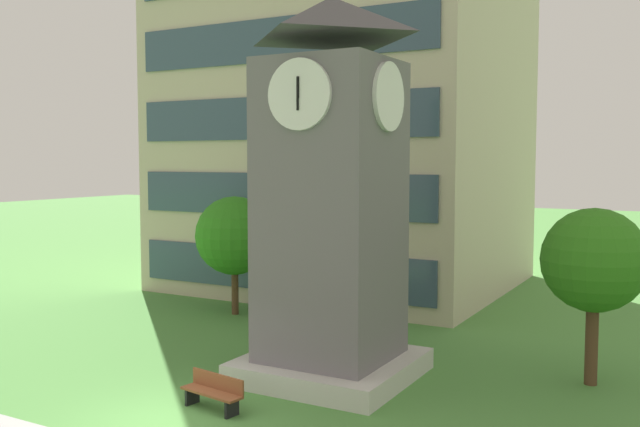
{
  "coord_description": "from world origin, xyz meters",
  "views": [
    {
      "loc": [
        11.15,
        -12.46,
        6.25
      ],
      "look_at": [
        0.92,
        5.92,
        4.63
      ],
      "focal_mm": 39.16,
      "sensor_mm": 36.0,
      "label": 1
    }
  ],
  "objects_px": {
    "tree_streetside": "(594,261)",
    "clock_tower": "(331,210)",
    "tree_by_building": "(235,236)",
    "park_bench": "(213,392)"
  },
  "relations": [
    {
      "from": "clock_tower",
      "to": "tree_streetside",
      "type": "xyz_separation_m",
      "value": [
        6.65,
        2.92,
        -1.35
      ]
    },
    {
      "from": "tree_streetside",
      "to": "clock_tower",
      "type": "bearing_deg",
      "value": -156.34
    },
    {
      "from": "tree_by_building",
      "to": "clock_tower",
      "type": "bearing_deg",
      "value": -36.22
    },
    {
      "from": "park_bench",
      "to": "tree_by_building",
      "type": "xyz_separation_m",
      "value": [
        -5.95,
        9.09,
        2.74
      ]
    },
    {
      "from": "tree_streetside",
      "to": "tree_by_building",
      "type": "relative_size",
      "value": 1.03
    },
    {
      "from": "tree_streetside",
      "to": "tree_by_building",
      "type": "xyz_separation_m",
      "value": [
        -13.92,
        2.41,
        -0.28
      ]
    },
    {
      "from": "park_bench",
      "to": "tree_by_building",
      "type": "bearing_deg",
      "value": 123.17
    },
    {
      "from": "tree_by_building",
      "to": "tree_streetside",
      "type": "bearing_deg",
      "value": -9.81
    },
    {
      "from": "tree_streetside",
      "to": "tree_by_building",
      "type": "bearing_deg",
      "value": 170.19
    },
    {
      "from": "clock_tower",
      "to": "tree_streetside",
      "type": "height_order",
      "value": "clock_tower"
    }
  ]
}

